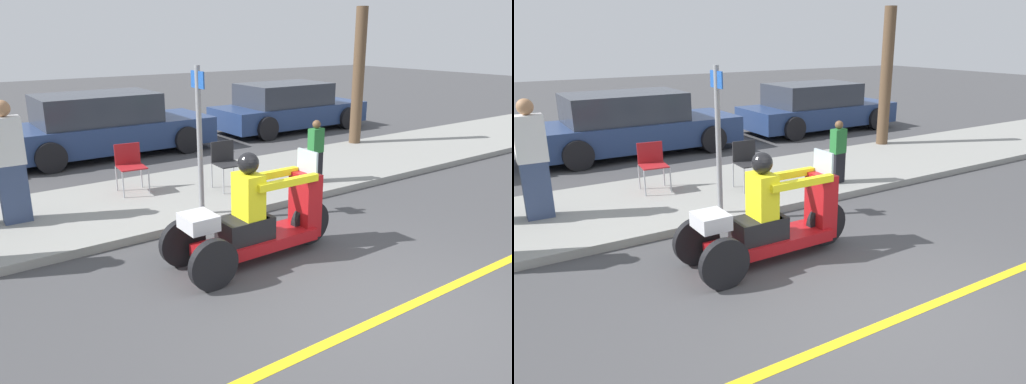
# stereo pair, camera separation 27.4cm
# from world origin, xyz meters

# --- Properties ---
(ground_plane) EXTENTS (60.00, 60.00, 0.00)m
(ground_plane) POSITION_xyz_m (0.00, 0.00, 0.00)
(ground_plane) COLOR #424244
(lane_stripe) EXTENTS (24.00, 0.12, 0.01)m
(lane_stripe) POSITION_xyz_m (-0.40, 0.00, 0.00)
(lane_stripe) COLOR gold
(lane_stripe) RESTS_ON ground
(sidewalk_strip) EXTENTS (28.00, 2.80, 0.12)m
(sidewalk_strip) POSITION_xyz_m (0.00, 4.60, 0.06)
(sidewalk_strip) COLOR gray
(sidewalk_strip) RESTS_ON ground
(motorcycle_trike) EXTENTS (2.33, 0.85, 1.41)m
(motorcycle_trike) POSITION_xyz_m (-0.39, 1.87, 0.49)
(motorcycle_trike) COLOR black
(motorcycle_trike) RESTS_ON ground
(spectator_by_tree) EXTENTS (0.29, 0.19, 1.14)m
(spectator_by_tree) POSITION_xyz_m (2.26, 3.76, 0.67)
(spectator_by_tree) COLOR black
(spectator_by_tree) RESTS_ON sidewalk_strip
(spectator_with_child) EXTENTS (0.42, 0.26, 1.76)m
(spectator_with_child) POSITION_xyz_m (-2.65, 4.72, 0.97)
(spectator_with_child) COLOR #38476B
(spectator_with_child) RESTS_ON sidewalk_strip
(folding_chair_curbside) EXTENTS (0.49, 0.49, 0.82)m
(folding_chair_curbside) POSITION_xyz_m (0.72, 4.38, 0.62)
(folding_chair_curbside) COLOR #A5A8AD
(folding_chair_curbside) RESTS_ON sidewalk_strip
(folding_chair_set_back) EXTENTS (0.51, 0.51, 0.82)m
(folding_chair_set_back) POSITION_xyz_m (-0.74, 5.15, 0.62)
(folding_chair_set_back) COLOR #A5A8AD
(folding_chair_set_back) RESTS_ON sidewalk_strip
(parked_car_lot_left) EXTENTS (4.79, 2.06, 1.44)m
(parked_car_lot_left) POSITION_xyz_m (0.00, 8.55, 0.68)
(parked_car_lot_left) COLOR navy
(parked_car_lot_left) RESTS_ON ground
(parked_car_lot_center) EXTENTS (4.59, 2.03, 1.37)m
(parked_car_lot_center) POSITION_xyz_m (5.47, 8.62, 0.65)
(parked_car_lot_center) COLOR navy
(parked_car_lot_center) RESTS_ON ground
(tree_trunk) EXTENTS (0.28, 0.28, 3.22)m
(tree_trunk) POSITION_xyz_m (5.37, 5.78, 1.73)
(tree_trunk) COLOR brown
(tree_trunk) RESTS_ON sidewalk_strip
(street_sign) EXTENTS (0.08, 0.36, 2.20)m
(street_sign) POSITION_xyz_m (-0.29, 3.45, 1.32)
(street_sign) COLOR gray
(street_sign) RESTS_ON sidewalk_strip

